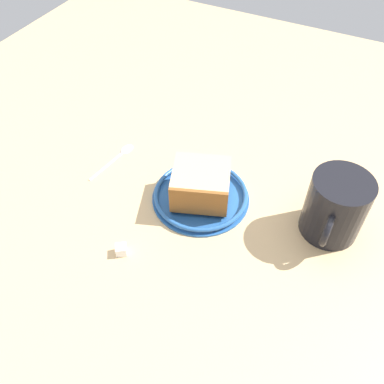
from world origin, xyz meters
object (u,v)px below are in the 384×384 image
object	(u,v)px
cake_slice	(201,185)
sugar_cube	(121,250)
teaspoon	(120,153)
tea_mug	(335,207)
small_plate	(201,196)

from	to	relation	value
cake_slice	sugar_cube	distance (cm)	16.66
cake_slice	teaspoon	size ratio (longest dim) A/B	1.01
tea_mug	small_plate	bearing A→B (deg)	-171.10
sugar_cube	teaspoon	bearing A→B (deg)	123.79
tea_mug	teaspoon	xyz separation A→B (cm)	(-39.56, -0.14, -5.11)
cake_slice	sugar_cube	size ratio (longest dim) A/B	7.16
cake_slice	tea_mug	bearing A→B (deg)	9.62
small_plate	sugar_cube	xyz separation A→B (cm)	(-6.00, -15.49, 0.08)
cake_slice	teaspoon	world-z (taller)	cake_slice
cake_slice	tea_mug	xyz separation A→B (cm)	(20.99, 3.56, 1.74)
small_plate	tea_mug	bearing A→B (deg)	8.90
tea_mug	sugar_cube	size ratio (longest dim) A/B	7.39
sugar_cube	cake_slice	bearing A→B (deg)	68.22
cake_slice	sugar_cube	world-z (taller)	cake_slice
small_plate	tea_mug	distance (cm)	21.86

